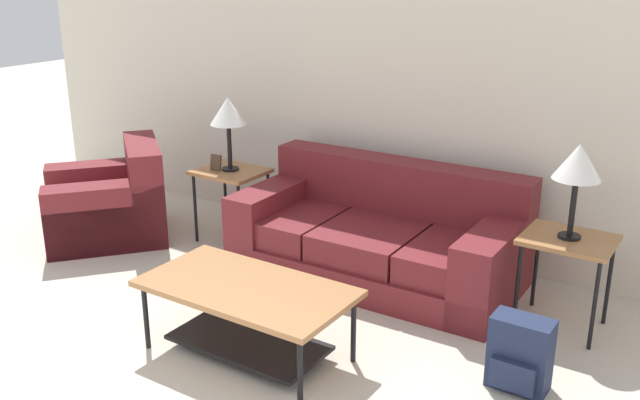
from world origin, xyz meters
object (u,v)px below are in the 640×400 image
(side_table_right, at_px, (568,248))
(backpack, at_px, (520,355))
(couch, at_px, (379,239))
(coffee_table, at_px, (247,304))
(table_lamp_right, at_px, (578,164))
(armchair, at_px, (110,204))
(table_lamp_left, at_px, (228,113))
(side_table_left, at_px, (231,178))

(side_table_right, xyz_separation_m, backpack, (0.00, -0.84, -0.34))
(couch, height_order, coffee_table, couch)
(backpack, bearing_deg, table_lamp_right, 90.02)
(coffee_table, relative_size, side_table_right, 2.03)
(armchair, bearing_deg, table_lamp_left, 27.41)
(table_lamp_left, distance_m, backpack, 3.00)
(side_table_right, bearing_deg, backpack, -89.98)
(armchair, relative_size, coffee_table, 1.05)
(side_table_left, xyz_separation_m, table_lamp_left, (0.00, 0.00, 0.54))
(couch, relative_size, armchair, 1.59)
(side_table_left, bearing_deg, backpack, -17.00)
(side_table_left, bearing_deg, coffee_table, -47.45)
(armchair, relative_size, side_table_left, 2.13)
(coffee_table, bearing_deg, couch, 85.90)
(side_table_right, height_order, table_lamp_left, table_lamp_left)
(coffee_table, xyz_separation_m, side_table_left, (-1.26, 1.38, 0.21))
(side_table_left, relative_size, backpack, 1.46)
(couch, relative_size, table_lamp_left, 3.48)
(coffee_table, height_order, backpack, coffee_table)
(table_lamp_left, distance_m, table_lamp_right, 2.74)
(couch, xyz_separation_m, coffee_table, (-0.10, -1.43, 0.05))
(couch, height_order, side_table_left, couch)
(couch, height_order, backpack, couch)
(armchair, xyz_separation_m, coffee_table, (2.20, -0.89, 0.05))
(armchair, height_order, table_lamp_right, table_lamp_right)
(side_table_right, bearing_deg, table_lamp_right, 116.57)
(table_lamp_left, relative_size, backpack, 1.42)
(backpack, bearing_deg, coffee_table, -159.84)
(backpack, bearing_deg, armchair, 174.55)
(coffee_table, height_order, side_table_right, side_table_right)
(armchair, bearing_deg, coffee_table, -22.05)
(table_lamp_right, bearing_deg, backpack, -89.98)
(table_lamp_right, xyz_separation_m, backpack, (0.00, -0.84, -0.89))
(armchair, distance_m, side_table_left, 1.09)
(coffee_table, distance_m, side_table_left, 1.88)
(armchair, relative_size, side_table_right, 2.13)
(side_table_right, height_order, table_lamp_right, table_lamp_right)
(coffee_table, height_order, table_lamp_left, table_lamp_left)
(armchair, xyz_separation_m, backpack, (3.67, -0.35, -0.08))
(side_table_right, relative_size, backpack, 1.46)
(side_table_left, height_order, side_table_right, same)
(coffee_table, bearing_deg, backpack, 20.16)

